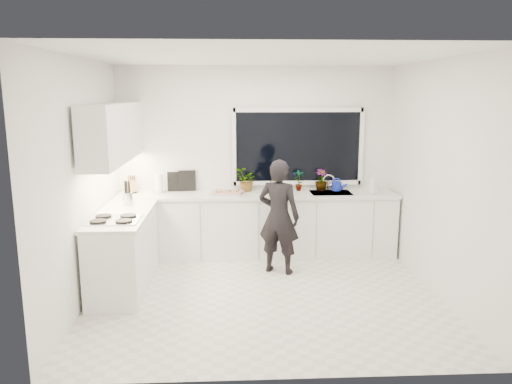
{
  "coord_description": "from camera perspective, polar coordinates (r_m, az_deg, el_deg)",
  "views": [
    {
      "loc": [
        -0.37,
        -5.47,
        2.33
      ],
      "look_at": [
        -0.08,
        0.4,
        1.15
      ],
      "focal_mm": 35.0,
      "sensor_mm": 36.0,
      "label": 1
    }
  ],
  "objects": [
    {
      "name": "paper_towel_roll",
      "position": [
        7.21,
        -11.01,
        0.91
      ],
      "size": [
        0.14,
        0.14,
        0.26
      ],
      "primitive_type": "cylinder",
      "rotation": [
        0.0,
        0.0,
        0.34
      ],
      "color": "white",
      "rests_on": "countertop_back"
    },
    {
      "name": "stovetop",
      "position": [
        5.8,
        -15.97,
        -3.02
      ],
      "size": [
        0.56,
        0.48,
        0.03
      ],
      "primitive_type": "cube",
      "color": "black",
      "rests_on": "countertop_left"
    },
    {
      "name": "base_cabinets_left",
      "position": [
        6.25,
        -14.83,
        -6.63
      ],
      "size": [
        0.58,
        1.6,
        0.88
      ],
      "primitive_type": "cube",
      "color": "white",
      "rests_on": "floor"
    },
    {
      "name": "picture_frame_small",
      "position": [
        7.3,
        -7.88,
        1.3
      ],
      "size": [
        0.25,
        0.05,
        0.3
      ],
      "primitive_type": "cube",
      "rotation": [
        0.0,
        0.0,
        0.11
      ],
      "color": "black",
      "rests_on": "countertop_back"
    },
    {
      "name": "wall_left",
      "position": [
        5.79,
        -19.28,
        0.98
      ],
      "size": [
        0.02,
        3.5,
        2.7
      ],
      "primitive_type": "cube",
      "color": "white",
      "rests_on": "ground"
    },
    {
      "name": "upper_cabinets",
      "position": [
        6.35,
        -15.9,
        6.59
      ],
      "size": [
        0.34,
        2.1,
        0.7
      ],
      "primitive_type": "cube",
      "color": "white",
      "rests_on": "wall_left"
    },
    {
      "name": "picture_frame_large",
      "position": [
        7.32,
        -9.24,
        1.21
      ],
      "size": [
        0.22,
        0.05,
        0.28
      ],
      "primitive_type": "cube",
      "rotation": [
        0.0,
        0.0,
        0.13
      ],
      "color": "black",
      "rests_on": "countertop_back"
    },
    {
      "name": "base_cabinets_back",
      "position": [
        7.18,
        0.18,
        -3.91
      ],
      "size": [
        3.92,
        0.58,
        0.88
      ],
      "primitive_type": "cube",
      "color": "white",
      "rests_on": "floor"
    },
    {
      "name": "faucet",
      "position": [
        7.37,
        8.28,
        1.08
      ],
      "size": [
        0.03,
        0.03,
        0.22
      ],
      "primitive_type": "cylinder",
      "color": "silver",
      "rests_on": "countertop_back"
    },
    {
      "name": "countertop_back",
      "position": [
        7.06,
        0.19,
        -0.33
      ],
      "size": [
        3.94,
        0.62,
        0.04
      ],
      "primitive_type": "cube",
      "color": "silver",
      "rests_on": "base_cabinets_back"
    },
    {
      "name": "ceiling",
      "position": [
        5.49,
        1.03,
        15.32
      ],
      "size": [
        4.0,
        3.5,
        0.02
      ],
      "primitive_type": "cube",
      "color": "white",
      "rests_on": "wall_back"
    },
    {
      "name": "wall_back",
      "position": [
        7.3,
        0.06,
        3.64
      ],
      "size": [
        4.0,
        0.02,
        2.7
      ],
      "primitive_type": "cube",
      "color": "white",
      "rests_on": "ground"
    },
    {
      "name": "pizza_tray",
      "position": [
        7.03,
        -3.22,
        -0.12
      ],
      "size": [
        0.51,
        0.42,
        0.03
      ],
      "primitive_type": "cube",
      "rotation": [
        0.0,
        0.0,
        -0.24
      ],
      "color": "silver",
      "rests_on": "countertop_back"
    },
    {
      "name": "sink",
      "position": [
        7.21,
        8.55,
        -0.46
      ],
      "size": [
        0.58,
        0.42,
        0.14
      ],
      "primitive_type": "cube",
      "color": "silver",
      "rests_on": "countertop_back"
    },
    {
      "name": "soap_bottles",
      "position": [
        7.17,
        13.3,
        0.88
      ],
      "size": [
        0.19,
        0.17,
        0.32
      ],
      "color": "#D8BF66",
      "rests_on": "countertop_back"
    },
    {
      "name": "countertop_left",
      "position": [
        6.13,
        -15.05,
        -2.53
      ],
      "size": [
        0.62,
        1.6,
        0.04
      ],
      "primitive_type": "cube",
      "color": "silver",
      "rests_on": "base_cabinets_left"
    },
    {
      "name": "window",
      "position": [
        7.3,
        4.8,
        5.18
      ],
      "size": [
        1.8,
        0.02,
        1.0
      ],
      "primitive_type": "cube",
      "color": "black",
      "rests_on": "wall_back"
    },
    {
      "name": "wall_right",
      "position": [
        6.04,
        20.37,
        1.31
      ],
      "size": [
        0.02,
        3.5,
        2.7
      ],
      "primitive_type": "cube",
      "color": "white",
      "rests_on": "ground"
    },
    {
      "name": "knife_block",
      "position": [
        7.31,
        -13.93,
        0.78
      ],
      "size": [
        0.15,
        0.13,
        0.22
      ],
      "primitive_type": "cube",
      "rotation": [
        0.0,
        0.0,
        0.25
      ],
      "color": "olive",
      "rests_on": "countertop_back"
    },
    {
      "name": "person",
      "position": [
        6.45,
        2.62,
        -2.83
      ],
      "size": [
        0.64,
        0.55,
        1.5
      ],
      "primitive_type": "imported",
      "rotation": [
        0.0,
        0.0,
        2.73
      ],
      "color": "black",
      "rests_on": "floor"
    },
    {
      "name": "pizza",
      "position": [
        7.02,
        -3.23,
        0.02
      ],
      "size": [
        0.46,
        0.38,
        0.01
      ],
      "primitive_type": "cube",
      "rotation": [
        0.0,
        0.0,
        -0.24
      ],
      "color": "red",
      "rests_on": "pizza_tray"
    },
    {
      "name": "floor",
      "position": [
        5.96,
        0.93,
        -11.77
      ],
      "size": [
        4.0,
        3.5,
        0.02
      ],
      "primitive_type": "cube",
      "color": "beige",
      "rests_on": "ground"
    },
    {
      "name": "utensil_crock",
      "position": [
        6.54,
        -14.44,
        -0.74
      ],
      "size": [
        0.17,
        0.17,
        0.16
      ],
      "primitive_type": "cylinder",
      "rotation": [
        0.0,
        0.0,
        -0.42
      ],
      "color": "silver",
      "rests_on": "countertop_left"
    },
    {
      "name": "herb_plants",
      "position": [
        7.21,
        1.82,
        1.36
      ],
      "size": [
        1.39,
        0.31,
        0.33
      ],
      "color": "#26662D",
      "rests_on": "countertop_back"
    },
    {
      "name": "watering_can",
      "position": [
        7.36,
        9.17,
        0.68
      ],
      "size": [
        0.19,
        0.19,
        0.13
      ],
      "primitive_type": "cylinder",
      "rotation": [
        0.0,
        0.0,
        -0.43
      ],
      "color": "#1224AA",
      "rests_on": "countertop_back"
    }
  ]
}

